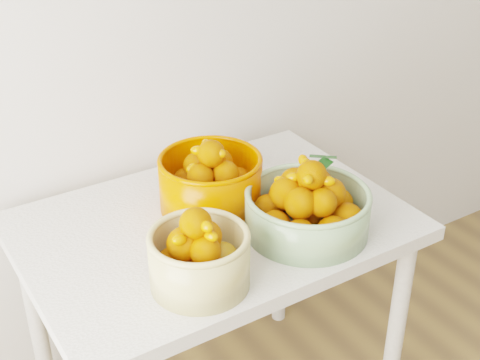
% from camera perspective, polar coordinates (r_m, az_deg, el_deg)
% --- Properties ---
extents(table, '(1.00, 0.70, 0.75)m').
position_cam_1_polar(table, '(1.83, -2.23, -5.99)').
color(table, silver).
rests_on(table, ground).
extents(bowl_cream, '(0.30, 0.30, 0.20)m').
position_cam_1_polar(bowl_cream, '(1.52, -3.53, -6.57)').
color(bowl_cream, tan).
rests_on(bowl_cream, table).
extents(bowl_green, '(0.42, 0.42, 0.21)m').
position_cam_1_polar(bowl_green, '(1.70, 5.78, -2.38)').
color(bowl_green, '#8BAE7D').
rests_on(bowl_green, table).
extents(bowl_orange, '(0.33, 0.33, 0.20)m').
position_cam_1_polar(bowl_orange, '(1.80, -2.53, -0.07)').
color(bowl_orange, '#DC4D00').
rests_on(bowl_orange, table).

